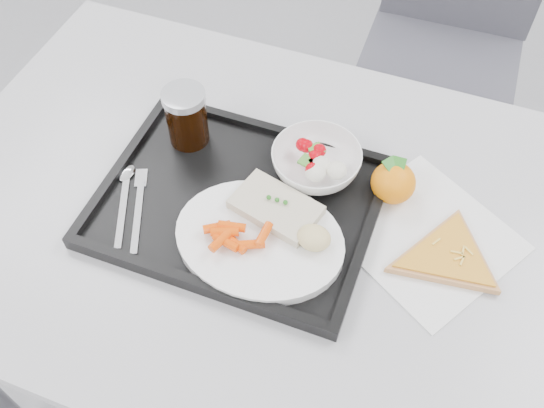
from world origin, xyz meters
TOP-DOWN VIEW (x-y plane):
  - table at (0.00, 0.30)m, footprint 1.20×0.80m
  - chair at (0.17, 1.20)m, footprint 0.43×0.43m
  - tray at (-0.06, 0.29)m, footprint 0.45×0.35m
  - dinner_plate at (0.00, 0.23)m, footprint 0.27×0.27m
  - fish_fillet at (0.01, 0.28)m, footprint 0.15×0.11m
  - bread_roll at (0.09, 0.25)m, footprint 0.07×0.06m
  - salad_bowl at (0.04, 0.40)m, footprint 0.15×0.15m
  - cola_glass at (-0.20, 0.39)m, footprint 0.07×0.07m
  - cutlery at (-0.23, 0.24)m, footprint 0.11×0.17m
  - napkin at (0.25, 0.34)m, footprint 0.34×0.33m
  - tangerine at (0.17, 0.40)m, footprint 0.10×0.10m
  - pizza_slice at (0.29, 0.31)m, footprint 0.29×0.29m
  - carrot_pile at (-0.03, 0.21)m, footprint 0.10×0.08m
  - salad_contents at (0.05, 0.39)m, footprint 0.10×0.08m

SIDE VIEW (x-z plane):
  - chair at x=0.17m, z-range 0.07..1.00m
  - table at x=0.00m, z-range 0.31..1.06m
  - napkin at x=0.25m, z-range 0.75..0.75m
  - tray at x=-0.06m, z-range 0.75..0.77m
  - pizza_slice at x=0.29m, z-range 0.75..0.77m
  - cutlery at x=-0.23m, z-range 0.76..0.77m
  - dinner_plate at x=0.00m, z-range 0.77..0.78m
  - tangerine at x=0.17m, z-range 0.75..0.82m
  - salad_bowl at x=0.04m, z-range 0.77..0.81m
  - fish_fillet at x=0.01m, z-range 0.78..0.80m
  - carrot_pile at x=-0.03m, z-range 0.78..0.81m
  - bread_roll at x=0.09m, z-range 0.78..0.82m
  - salad_contents at x=0.05m, z-range 0.79..0.81m
  - cola_glass at x=-0.20m, z-range 0.77..0.88m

